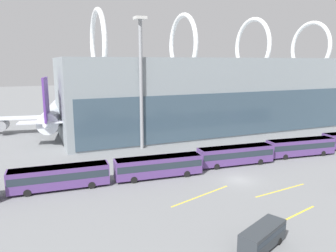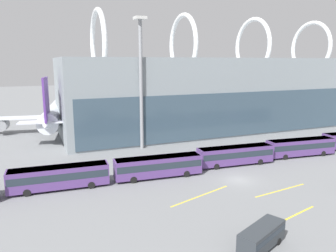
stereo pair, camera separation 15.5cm
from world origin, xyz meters
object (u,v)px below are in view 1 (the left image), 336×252
Objects in this scene: airliner_at_gate_far at (236,100)px; shuttle_bus_3 at (236,154)px; shuttle_bus_2 at (159,165)px; shuttle_bus_1 at (60,176)px; airliner_at_gate_near at (55,113)px; shuttle_bus_4 at (301,146)px; service_van_crossing at (263,235)px; floodlight_mast at (141,75)px.

airliner_at_gate_far is 55.85m from shuttle_bus_3.
shuttle_bus_2 and shuttle_bus_3 have the same top height.
shuttle_bus_2 is at bearing -172.85° from shuttle_bus_3.
shuttle_bus_2 is (14.34, -0.87, 0.00)m from shuttle_bus_1.
airliner_at_gate_near reaches higher than shuttle_bus_2.
shuttle_bus_3 is (28.67, -0.27, 0.00)m from shuttle_bus_1.
shuttle_bus_4 is 2.23× the size of service_van_crossing.
airliner_at_gate_far is 6.16× the size of service_van_crossing.
airliner_at_gate_far reaches higher than shuttle_bus_4.
airliner_at_gate_far is 81.43m from service_van_crossing.
shuttle_bus_1 is 1.00× the size of shuttle_bus_3.
service_van_crossing is at bearing -80.19° from shuttle_bus_2.
airliner_at_gate_near is at bearing 127.83° from shuttle_bus_3.
service_van_crossing is 0.24× the size of floodlight_mast.
floodlight_mast reaches higher than airliner_at_gate_near.
service_van_crossing is at bearing 146.02° from airliner_at_gate_far.
shuttle_bus_1 is 43.01m from shuttle_bus_4.
shuttle_bus_2 is at bearing 71.72° from service_van_crossing.
shuttle_bus_1 is 2.21× the size of service_van_crossing.
service_van_crossing is (-26.67, -22.33, -0.61)m from shuttle_bus_4.
shuttle_bus_2 is 22.00m from service_van_crossing.
shuttle_bus_1 and shuttle_bus_4 have the same top height.
airliner_at_gate_near is 7.18× the size of service_van_crossing.
service_van_crossing is (-12.33, -22.50, -0.61)m from shuttle_bus_3.
airliner_at_gate_far is 2.78× the size of shuttle_bus_2.
airliner_at_gate_far reaches higher than shuttle_bus_3.
shuttle_bus_3 is (14.34, 0.61, 0.00)m from shuttle_bus_2.
airliner_at_gate_far is 75.63m from shuttle_bus_1.
shuttle_bus_4 is (14.34, -0.17, 0.00)m from shuttle_bus_3.
airliner_at_gate_near is 57.90m from airliner_at_gate_far.
shuttle_bus_3 reaches higher than service_van_crossing.
shuttle_bus_1 is at bearing -174.20° from shuttle_bus_4.
shuttle_bus_4 is (40.51, -40.33, -2.81)m from airliner_at_gate_near.
shuttle_bus_4 is (28.67, 0.43, 0.00)m from shuttle_bus_2.
shuttle_bus_4 is (43.01, -0.44, 0.00)m from shuttle_bus_1.
airliner_at_gate_near is 29.62m from floodlight_mast.
shuttle_bus_1 and shuttle_bus_2 have the same top height.
shuttle_bus_2 is at bearing -154.04° from airliner_at_gate_near.
floodlight_mast reaches higher than shuttle_bus_2.
shuttle_bus_3 and shuttle_bus_4 have the same top height.
floodlight_mast is (-42.66, -29.37, 9.99)m from airliner_at_gate_far.
airliner_at_gate_near is 48.01m from shuttle_bus_3.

